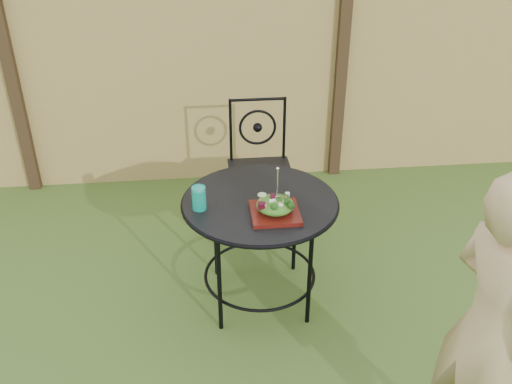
# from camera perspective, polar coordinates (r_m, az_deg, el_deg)

# --- Properties ---
(ground) EXTENTS (60.00, 60.00, 0.00)m
(ground) POSITION_cam_1_polar(r_m,az_deg,el_deg) (3.34, -6.68, -16.81)
(ground) COLOR #2C4B18
(ground) RESTS_ON ground
(fence) EXTENTS (8.00, 0.12, 1.90)m
(fence) POSITION_cam_1_polar(r_m,az_deg,el_deg) (4.72, -7.48, 11.66)
(fence) COLOR tan
(fence) RESTS_ON ground
(patio_table) EXTENTS (0.92, 0.92, 0.72)m
(patio_table) POSITION_cam_1_polar(r_m,az_deg,el_deg) (3.38, 0.39, -2.81)
(patio_table) COLOR black
(patio_table) RESTS_ON ground
(patio_chair) EXTENTS (0.46, 0.46, 0.95)m
(patio_chair) POSITION_cam_1_polar(r_m,az_deg,el_deg) (4.20, 0.38, 2.92)
(patio_chair) COLOR black
(patio_chair) RESTS_ON ground
(diner) EXTENTS (0.46, 0.61, 1.50)m
(diner) POSITION_cam_1_polar(r_m,az_deg,el_deg) (2.61, 22.54, -12.72)
(diner) COLOR tan
(diner) RESTS_ON ground
(salad_plate) EXTENTS (0.27, 0.27, 0.02)m
(salad_plate) POSITION_cam_1_polar(r_m,az_deg,el_deg) (3.17, 1.91, -2.09)
(salad_plate) COLOR #441309
(salad_plate) RESTS_ON patio_table
(salad) EXTENTS (0.21, 0.21, 0.08)m
(salad) POSITION_cam_1_polar(r_m,az_deg,el_deg) (3.14, 1.93, -1.29)
(salad) COLOR #235614
(salad) RESTS_ON salad_plate
(fork) EXTENTS (0.01, 0.01, 0.18)m
(fork) POSITION_cam_1_polar(r_m,az_deg,el_deg) (3.08, 2.15, 0.78)
(fork) COLOR silver
(fork) RESTS_ON salad
(drinking_glass) EXTENTS (0.08, 0.08, 0.14)m
(drinking_glass) POSITION_cam_1_polar(r_m,az_deg,el_deg) (3.21, -5.73, -0.61)
(drinking_glass) COLOR #0EA389
(drinking_glass) RESTS_ON patio_table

